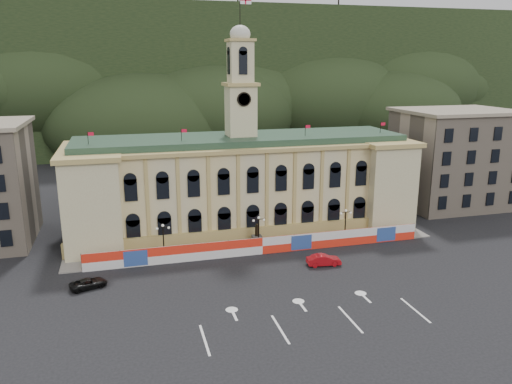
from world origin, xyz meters
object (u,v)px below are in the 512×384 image
object	(u,v)px
lamp_center	(259,230)
black_suv	(88,283)
statue	(257,239)
red_sedan	(324,260)

from	to	relation	value
lamp_center	black_suv	world-z (taller)	lamp_center
statue	red_sedan	world-z (taller)	statue
lamp_center	red_sedan	distance (m)	11.09
lamp_center	black_suv	size ratio (longest dim) A/B	1.04
statue	lamp_center	size ratio (longest dim) A/B	0.72
statue	black_suv	bearing A→B (deg)	-160.69
red_sedan	black_suv	size ratio (longest dim) A/B	0.98
lamp_center	black_suv	xyz separation A→B (m)	(-23.91, -7.38, -2.45)
lamp_center	red_sedan	xyz separation A→B (m)	(7.00, -8.28, -2.30)
statue	lamp_center	distance (m)	2.14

